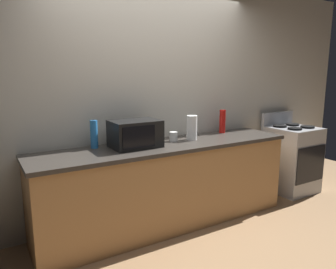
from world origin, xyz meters
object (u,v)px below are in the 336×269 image
(stove_range, at_px, (291,158))
(bottle_spray_cleaner, at_px, (94,134))
(bottle_hot_sauce, at_px, (222,121))
(microwave, at_px, (135,134))
(mug_white, at_px, (173,137))
(paper_towel_roll, at_px, (192,128))

(stove_range, distance_m, bottle_spray_cleaner, 2.79)
(stove_range, relative_size, bottle_hot_sauce, 3.81)
(microwave, height_order, mug_white, microwave)
(microwave, relative_size, mug_white, 4.69)
(microwave, relative_size, bottle_spray_cleaner, 1.73)
(paper_towel_roll, xyz_separation_m, bottle_hot_sauce, (0.57, 0.15, 0.01))
(stove_range, bearing_deg, microwave, 178.83)
(microwave, bearing_deg, bottle_hot_sauce, 6.94)
(microwave, xyz_separation_m, paper_towel_roll, (0.69, 0.00, 0.00))
(paper_towel_roll, distance_m, mug_white, 0.24)
(paper_towel_roll, height_order, bottle_hot_sauce, bottle_hot_sauce)
(microwave, distance_m, bottle_hot_sauce, 1.27)
(microwave, distance_m, paper_towel_roll, 0.69)
(bottle_hot_sauce, bearing_deg, mug_white, -171.72)
(microwave, bearing_deg, mug_white, 4.69)
(bottle_hot_sauce, distance_m, bottle_spray_cleaner, 1.63)
(paper_towel_roll, relative_size, mug_white, 2.64)
(bottle_hot_sauce, bearing_deg, bottle_spray_cleaner, 179.54)
(bottle_hot_sauce, relative_size, mug_white, 2.77)
(bottle_spray_cleaner, bearing_deg, mug_white, -8.63)
(bottle_spray_cleaner, bearing_deg, bottle_hot_sauce, -0.46)
(microwave, relative_size, paper_towel_roll, 1.78)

